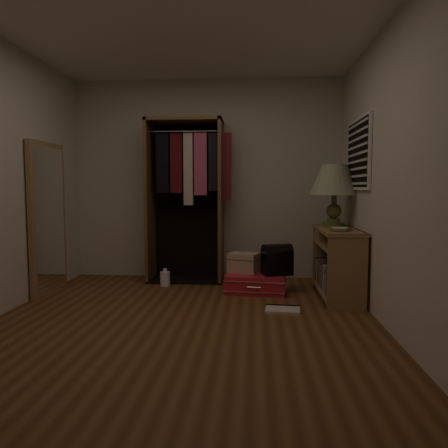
% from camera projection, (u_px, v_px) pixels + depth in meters
% --- Properties ---
extents(ground, '(4.00, 4.00, 0.00)m').
position_uv_depth(ground, '(183.00, 322.00, 3.89)').
color(ground, brown).
rests_on(ground, ground).
extents(room_walls, '(3.52, 4.02, 2.60)m').
position_uv_depth(room_walls, '(191.00, 153.00, 3.80)').
color(room_walls, beige).
rests_on(room_walls, ground).
extents(console_bookshelf, '(0.42, 1.12, 0.75)m').
position_uv_depth(console_bookshelf, '(337.00, 261.00, 4.79)').
color(console_bookshelf, '#947047').
rests_on(console_bookshelf, ground).
extents(open_wardrobe, '(1.06, 0.50, 2.05)m').
position_uv_depth(open_wardrobe, '(189.00, 185.00, 5.56)').
color(open_wardrobe, brown).
rests_on(open_wardrobe, ground).
extents(floor_mirror, '(0.06, 0.80, 1.70)m').
position_uv_depth(floor_mirror, '(48.00, 218.00, 4.93)').
color(floor_mirror, '#A0764D').
rests_on(floor_mirror, ground).
extents(pink_suitcase, '(0.74, 0.56, 0.21)m').
position_uv_depth(pink_suitcase, '(256.00, 283.00, 5.01)').
color(pink_suitcase, red).
rests_on(pink_suitcase, ground).
extents(train_case, '(0.40, 0.33, 0.24)m').
position_uv_depth(train_case, '(244.00, 263.00, 5.07)').
color(train_case, tan).
rests_on(train_case, pink_suitcase).
extents(black_bag, '(0.37, 0.30, 0.35)m').
position_uv_depth(black_bag, '(277.00, 259.00, 4.93)').
color(black_bag, black).
rests_on(black_bag, pink_suitcase).
extents(table_lamp, '(0.59, 0.59, 0.71)m').
position_uv_depth(table_lamp, '(334.00, 181.00, 4.98)').
color(table_lamp, '#52582A').
rests_on(table_lamp, console_bookshelf).
extents(brass_tray, '(0.30, 0.30, 0.01)m').
position_uv_depth(brass_tray, '(341.00, 230.00, 4.57)').
color(brass_tray, olive).
rests_on(brass_tray, console_bookshelf).
extents(ceramic_bowl, '(0.18, 0.18, 0.04)m').
position_uv_depth(ceramic_bowl, '(339.00, 229.00, 4.43)').
color(ceramic_bowl, '#B6D9B5').
rests_on(ceramic_bowl, console_bookshelf).
extents(white_jug, '(0.13, 0.13, 0.21)m').
position_uv_depth(white_jug, '(165.00, 278.00, 5.32)').
color(white_jug, white).
rests_on(white_jug, ground).
extents(floor_book, '(0.35, 0.29, 0.03)m').
position_uv_depth(floor_book, '(283.00, 309.00, 4.25)').
color(floor_book, beige).
rests_on(floor_book, ground).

